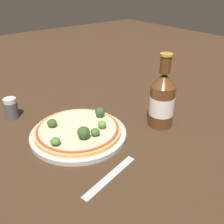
{
  "coord_description": "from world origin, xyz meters",
  "views": [
    {
      "loc": [
        0.52,
        -0.31,
        0.4
      ],
      "look_at": [
        0.02,
        0.09,
        0.06
      ],
      "focal_mm": 42.0,
      "sensor_mm": 36.0,
      "label": 1
    }
  ],
  "objects": [
    {
      "name": "broccoli_floret_5",
      "position": [
        0.02,
        -0.09,
        0.04
      ],
      "size": [
        0.02,
        0.02,
        0.02
      ],
      "color": "#89A866",
      "rests_on": "pizza"
    },
    {
      "name": "broccoli_floret_1",
      "position": [
        -0.03,
        0.08,
        0.04
      ],
      "size": [
        0.03,
        0.03,
        0.03
      ],
      "color": "#89A866",
      "rests_on": "pizza"
    },
    {
      "name": "plate",
      "position": [
        -0.02,
        0.0,
        0.01
      ],
      "size": [
        0.26,
        0.26,
        0.01
      ],
      "color": "#B2B7B2",
      "rests_on": "ground_plane"
    },
    {
      "name": "pizza",
      "position": [
        -0.02,
        -0.0,
        0.02
      ],
      "size": [
        0.24,
        0.24,
        0.01
      ],
      "color": "tan",
      "rests_on": "plate"
    },
    {
      "name": "ground_plane",
      "position": [
        0.0,
        0.0,
        0.0
      ],
      "size": [
        3.0,
        3.0,
        0.0
      ],
      "primitive_type": "plane",
      "color": "#3D2819"
    },
    {
      "name": "broccoli_floret_4",
      "position": [
        -0.06,
        -0.05,
        0.04
      ],
      "size": [
        0.03,
        0.03,
        0.02
      ],
      "color": "#89A866",
      "rests_on": "pizza"
    },
    {
      "name": "pepper_shaker",
      "position": [
        -0.23,
        -0.1,
        0.03
      ],
      "size": [
        0.04,
        0.04,
        0.06
      ],
      "color": "#4C4C51",
      "rests_on": "ground_plane"
    },
    {
      "name": "broccoli_floret_0",
      "position": [
        0.03,
        0.05,
        0.04
      ],
      "size": [
        0.02,
        0.02,
        0.02
      ],
      "color": "#89A866",
      "rests_on": "pizza"
    },
    {
      "name": "fork",
      "position": [
        0.17,
        -0.03,
        0.0
      ],
      "size": [
        0.06,
        0.17,
        0.0
      ],
      "rotation": [
        0.0,
        0.0,
        1.81
      ],
      "color": "#B2B2B7",
      "rests_on": "ground_plane"
    },
    {
      "name": "broccoli_floret_2",
      "position": [
        0.05,
        0.01,
        0.04
      ],
      "size": [
        0.02,
        0.02,
        0.02
      ],
      "color": "#89A866",
      "rests_on": "pizza"
    },
    {
      "name": "broccoli_floret_3",
      "position": [
        0.04,
        -0.02,
        0.05
      ],
      "size": [
        0.03,
        0.03,
        0.03
      ],
      "color": "#89A866",
      "rests_on": "pizza"
    },
    {
      "name": "beer_bottle",
      "position": [
        0.08,
        0.22,
        0.08
      ],
      "size": [
        0.07,
        0.07,
        0.21
      ],
      "color": "#563319",
      "rests_on": "ground_plane"
    }
  ]
}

